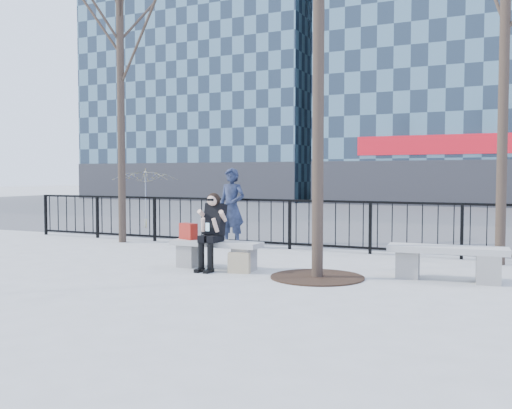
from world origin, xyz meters
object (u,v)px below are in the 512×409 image
at_px(bench_second, 447,259).
at_px(bench_main, 216,252).
at_px(seated_woman, 212,232).
at_px(standing_man, 232,208).

bearing_deg(bench_second, bench_main, -176.82).
relative_size(seated_woman, standing_man, 0.74).
distance_m(bench_second, seated_woman, 3.88).
distance_m(bench_main, bench_second, 3.84).
height_order(bench_main, seated_woman, seated_woman).
bearing_deg(bench_second, seated_woman, -174.48).
distance_m(bench_second, standing_man, 5.39).
bearing_deg(seated_woman, standing_man, 110.96).
xyz_separation_m(seated_woman, standing_man, (-1.10, 2.88, 0.23)).
bearing_deg(standing_man, seated_woman, -65.26).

